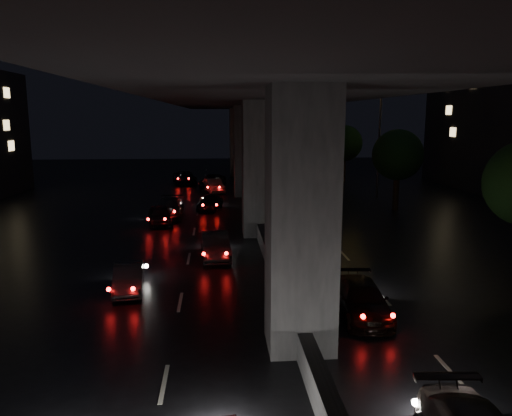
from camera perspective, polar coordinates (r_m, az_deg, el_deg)
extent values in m
plane|color=black|center=(25.63, 1.31, -5.60)|extent=(120.00, 120.00, 0.00)
cube|color=#2F2E31|center=(15.03, 5.16, -1.49)|extent=(2.00, 2.00, 8.00)
cube|color=#2F2E31|center=(29.77, 0.39, 4.51)|extent=(2.00, 2.00, 8.00)
cube|color=#2F2E31|center=(44.68, -1.23, 6.51)|extent=(2.00, 2.00, 8.00)
cube|color=#2F2E31|center=(59.63, -2.04, 7.51)|extent=(2.00, 2.00, 8.00)
cube|color=black|center=(29.65, 0.40, 13.68)|extent=(12.00, 80.00, 1.50)
cube|color=#2F2E31|center=(29.83, -11.22, 15.87)|extent=(0.40, 80.00, 1.00)
cube|color=#2F2E31|center=(30.77, 11.65, 15.69)|extent=(0.40, 80.00, 1.00)
cube|color=#2F2E31|center=(30.35, 0.38, -2.22)|extent=(0.45, 70.00, 0.85)
cylinder|color=black|center=(39.32, 15.69, 1.77)|extent=(0.44, 0.44, 2.80)
sphere|color=black|center=(39.01, 15.90, 5.87)|extent=(3.80, 3.80, 3.80)
cylinder|color=black|center=(54.50, 9.96, 4.34)|extent=(0.44, 0.44, 2.80)
sphere|color=black|center=(54.28, 10.06, 7.30)|extent=(3.80, 3.80, 3.80)
cylinder|color=#2D2D33|center=(44.81, 13.87, 6.87)|extent=(0.18, 0.18, 9.00)
cube|color=#2D2D33|center=(44.44, 12.75, 12.57)|extent=(2.40, 0.10, 0.10)
sphere|color=gold|center=(44.13, 11.34, 12.37)|extent=(0.44, 0.44, 0.44)
imported|color=black|center=(18.63, 12.04, -10.21)|extent=(1.99, 4.22, 1.19)
imported|color=black|center=(21.34, -14.37, -7.76)|extent=(1.55, 3.42, 1.09)
imported|color=black|center=(25.37, -4.68, -4.33)|extent=(1.63, 3.93, 1.27)
imported|color=black|center=(33.61, -10.92, -0.82)|extent=(2.10, 3.85, 1.24)
imported|color=black|center=(35.86, -9.92, -0.01)|extent=(1.94, 4.59, 1.32)
imported|color=black|center=(38.23, -5.27, 0.65)|extent=(2.25, 3.72, 1.19)
imported|color=#615854|center=(47.02, -4.85, 2.56)|extent=(2.20, 4.06, 1.27)
imported|color=black|center=(50.08, -4.97, 3.07)|extent=(2.88, 5.02, 1.32)
imported|color=black|center=(53.47, -8.16, 3.47)|extent=(2.94, 5.04, 1.32)
imported|color=slate|center=(53.16, 1.37, 3.46)|extent=(1.81, 3.60, 1.18)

